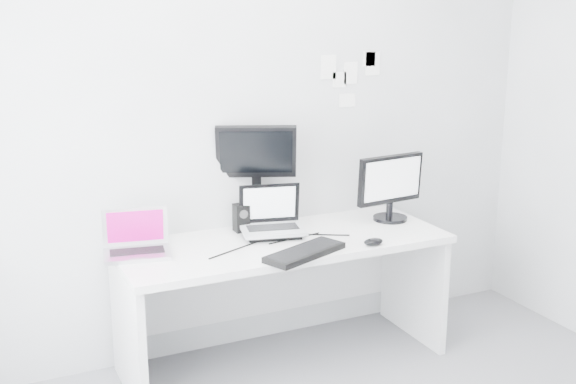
# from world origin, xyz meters

# --- Properties ---
(back_wall) EXTENTS (3.60, 0.00, 3.60)m
(back_wall) POSITION_xyz_m (0.00, 1.60, 1.35)
(back_wall) COLOR silver
(back_wall) RESTS_ON ground
(desk) EXTENTS (1.80, 0.70, 0.73)m
(desk) POSITION_xyz_m (0.00, 1.25, 0.36)
(desk) COLOR white
(desk) RESTS_ON ground
(macbook) EXTENTS (0.37, 0.31, 0.25)m
(macbook) POSITION_xyz_m (-0.78, 1.32, 0.85)
(macbook) COLOR #BCBCC1
(macbook) RESTS_ON desk
(speaker) EXTENTS (0.09, 0.09, 0.16)m
(speaker) POSITION_xyz_m (-0.15, 1.49, 0.81)
(speaker) COLOR black
(speaker) RESTS_ON desk
(dell_laptop) EXTENTS (0.39, 0.34, 0.28)m
(dell_laptop) POSITION_xyz_m (-0.03, 1.32, 0.87)
(dell_laptop) COLOR #B3B6BA
(dell_laptop) RESTS_ON desk
(rear_monitor) EXTENTS (0.48, 0.33, 0.61)m
(rear_monitor) POSITION_xyz_m (-0.03, 1.54, 1.04)
(rear_monitor) COLOR black
(rear_monitor) RESTS_ON desk
(samsung_monitor) EXTENTS (0.46, 0.25, 0.41)m
(samsung_monitor) POSITION_xyz_m (0.73, 1.32, 0.93)
(samsung_monitor) COLOR black
(samsung_monitor) RESTS_ON desk
(keyboard) EXTENTS (0.49, 0.33, 0.03)m
(keyboard) POSITION_xyz_m (-0.01, 0.97, 0.75)
(keyboard) COLOR black
(keyboard) RESTS_ON desk
(mouse) EXTENTS (0.11, 0.07, 0.04)m
(mouse) POSITION_xyz_m (0.40, 0.96, 0.75)
(mouse) COLOR black
(mouse) RESTS_ON desk
(wall_note_0) EXTENTS (0.10, 0.00, 0.14)m
(wall_note_0) POSITION_xyz_m (0.45, 1.59, 1.62)
(wall_note_0) COLOR white
(wall_note_0) RESTS_ON back_wall
(wall_note_1) EXTENTS (0.09, 0.00, 0.13)m
(wall_note_1) POSITION_xyz_m (0.60, 1.59, 1.58)
(wall_note_1) COLOR white
(wall_note_1) RESTS_ON back_wall
(wall_note_2) EXTENTS (0.10, 0.00, 0.14)m
(wall_note_2) POSITION_xyz_m (0.75, 1.59, 1.63)
(wall_note_2) COLOR white
(wall_note_2) RESTS_ON back_wall
(wall_note_3) EXTENTS (0.11, 0.00, 0.08)m
(wall_note_3) POSITION_xyz_m (0.58, 1.59, 1.42)
(wall_note_3) COLOR white
(wall_note_3) RESTS_ON back_wall
(wall_note_4) EXTENTS (0.09, 0.00, 0.09)m
(wall_note_4) POSITION_xyz_m (0.72, 1.59, 1.66)
(wall_note_4) COLOR white
(wall_note_4) RESTS_ON back_wall
(wall_note_5) EXTENTS (0.09, 0.00, 0.09)m
(wall_note_5) POSITION_xyz_m (0.52, 1.59, 1.54)
(wall_note_5) COLOR white
(wall_note_5) RESTS_ON back_wall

